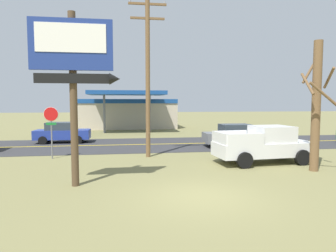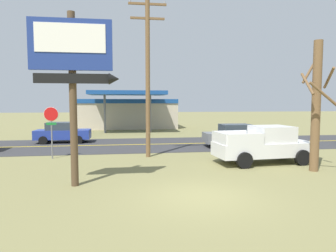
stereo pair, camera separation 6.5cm
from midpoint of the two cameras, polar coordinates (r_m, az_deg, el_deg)
name	(u,v)px [view 2 (the right image)]	position (r m, az deg, el deg)	size (l,w,h in m)	color
ground_plane	(201,197)	(10.57, 6.49, -13.21)	(180.00, 180.00, 0.00)	olive
road_asphalt	(159,144)	(23.10, -1.68, -3.47)	(140.00, 8.00, 0.02)	#333335
road_centre_line	(159,144)	(23.10, -1.68, -3.43)	(126.00, 0.20, 0.01)	gold
motel_sign	(74,66)	(11.88, -17.29, 10.87)	(3.25, 0.54, 6.56)	brown
stop_sign	(51,123)	(18.31, -21.13, 0.49)	(0.80, 0.08, 2.95)	slate
utility_pole	(148,72)	(17.72, -3.75, 10.25)	(2.18, 0.26, 9.29)	brown
bare_tree	(316,105)	(15.51, 26.38, 3.64)	(1.75, 1.52, 6.03)	brown
gas_station	(127,113)	(38.07, -7.66, 2.55)	(12.00, 11.50, 4.40)	beige
pickup_white_parked_on_lawn	(265,145)	(16.76, 17.97, -3.42)	(5.35, 2.57, 1.96)	silver
car_grey_near_lane	(234,135)	(22.28, 12.40, -1.74)	(4.20, 2.00, 1.64)	slate
car_blue_far_lane	(63,132)	(25.33, -19.27, -1.15)	(4.20, 2.00, 1.64)	#233893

